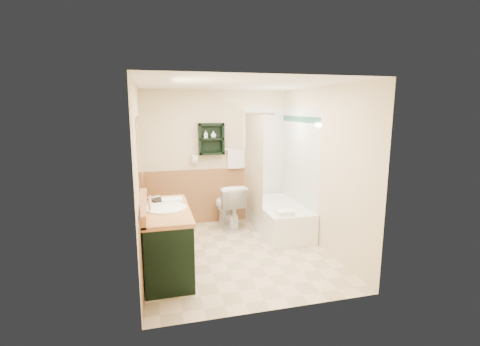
% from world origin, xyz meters
% --- Properties ---
extents(floor, '(3.00, 3.00, 0.00)m').
position_xyz_m(floor, '(0.00, 0.00, 0.00)').
color(floor, beige).
rests_on(floor, ground).
extents(back_wall, '(2.60, 0.04, 2.40)m').
position_xyz_m(back_wall, '(0.00, 1.52, 1.20)').
color(back_wall, '#FFF1C7').
rests_on(back_wall, ground).
extents(left_wall, '(0.04, 3.00, 2.40)m').
position_xyz_m(left_wall, '(-1.32, 0.00, 1.20)').
color(left_wall, '#FFF1C7').
rests_on(left_wall, ground).
extents(right_wall, '(0.04, 3.00, 2.40)m').
position_xyz_m(right_wall, '(1.32, 0.00, 1.20)').
color(right_wall, '#FFF1C7').
rests_on(right_wall, ground).
extents(ceiling, '(2.60, 3.00, 0.04)m').
position_xyz_m(ceiling, '(0.00, 0.00, 2.42)').
color(ceiling, white).
rests_on(ceiling, back_wall).
extents(wainscot_left, '(2.98, 2.98, 1.00)m').
position_xyz_m(wainscot_left, '(-1.29, 0.00, 0.50)').
color(wainscot_left, '#B07947').
rests_on(wainscot_left, left_wall).
extents(wainscot_back, '(2.58, 2.58, 1.00)m').
position_xyz_m(wainscot_back, '(0.00, 1.49, 0.50)').
color(wainscot_back, '#B07947').
rests_on(wainscot_back, back_wall).
extents(mirror_frame, '(1.30, 1.30, 1.00)m').
position_xyz_m(mirror_frame, '(-1.27, -0.55, 1.50)').
color(mirror_frame, brown).
rests_on(mirror_frame, left_wall).
extents(mirror_glass, '(1.20, 1.20, 0.90)m').
position_xyz_m(mirror_glass, '(-1.27, -0.55, 1.50)').
color(mirror_glass, white).
rests_on(mirror_glass, left_wall).
extents(tile_right, '(1.50, 1.50, 2.10)m').
position_xyz_m(tile_right, '(1.28, 0.75, 1.05)').
color(tile_right, white).
rests_on(tile_right, right_wall).
extents(tile_back, '(0.95, 0.95, 2.10)m').
position_xyz_m(tile_back, '(1.03, 1.48, 1.05)').
color(tile_back, white).
rests_on(tile_back, back_wall).
extents(tile_accent, '(1.50, 1.50, 0.10)m').
position_xyz_m(tile_accent, '(1.27, 0.75, 1.90)').
color(tile_accent, '#164E38').
rests_on(tile_accent, right_wall).
extents(wall_shelf, '(0.45, 0.15, 0.55)m').
position_xyz_m(wall_shelf, '(-0.10, 1.41, 1.55)').
color(wall_shelf, black).
rests_on(wall_shelf, back_wall).
extents(hair_dryer, '(0.10, 0.24, 0.18)m').
position_xyz_m(hair_dryer, '(-0.40, 1.43, 1.20)').
color(hair_dryer, white).
rests_on(hair_dryer, back_wall).
extents(towel_bar, '(0.40, 0.06, 0.40)m').
position_xyz_m(towel_bar, '(0.35, 1.45, 1.35)').
color(towel_bar, white).
rests_on(towel_bar, back_wall).
extents(curtain_rod, '(0.03, 1.60, 0.03)m').
position_xyz_m(curtain_rod, '(0.53, 0.75, 2.00)').
color(curtain_rod, silver).
rests_on(curtain_rod, back_wall).
extents(shower_curtain, '(1.05, 1.05, 1.70)m').
position_xyz_m(shower_curtain, '(0.53, 0.92, 1.15)').
color(shower_curtain, '#BAB18C').
rests_on(shower_curtain, curtain_rod).
extents(vanity, '(0.59, 1.34, 0.85)m').
position_xyz_m(vanity, '(-0.99, -0.34, 0.43)').
color(vanity, black).
rests_on(vanity, ground).
extents(bathtub, '(0.72, 1.50, 0.48)m').
position_xyz_m(bathtub, '(0.93, 0.71, 0.24)').
color(bathtub, white).
rests_on(bathtub, ground).
extents(toilet, '(0.53, 0.84, 0.78)m').
position_xyz_m(toilet, '(0.13, 1.13, 0.39)').
color(toilet, white).
rests_on(toilet, ground).
extents(counter_towel, '(0.27, 0.21, 0.04)m').
position_xyz_m(counter_towel, '(-0.89, -0.02, 0.87)').
color(counter_towel, white).
rests_on(counter_towel, vanity).
extents(vanity_book, '(0.16, 0.11, 0.23)m').
position_xyz_m(vanity_book, '(-1.16, 0.03, 0.97)').
color(vanity_book, black).
rests_on(vanity_book, vanity).
extents(tub_towel, '(0.25, 0.21, 0.07)m').
position_xyz_m(tub_towel, '(0.79, 0.12, 0.52)').
color(tub_towel, white).
rests_on(tub_towel, bathtub).
extents(soap_bottle_a, '(0.08, 0.14, 0.06)m').
position_xyz_m(soap_bottle_a, '(-0.20, 1.40, 1.60)').
color(soap_bottle_a, white).
rests_on(soap_bottle_a, wall_shelf).
extents(soap_bottle_b, '(0.12, 0.14, 0.10)m').
position_xyz_m(soap_bottle_b, '(-0.06, 1.40, 1.61)').
color(soap_bottle_b, white).
rests_on(soap_bottle_b, wall_shelf).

